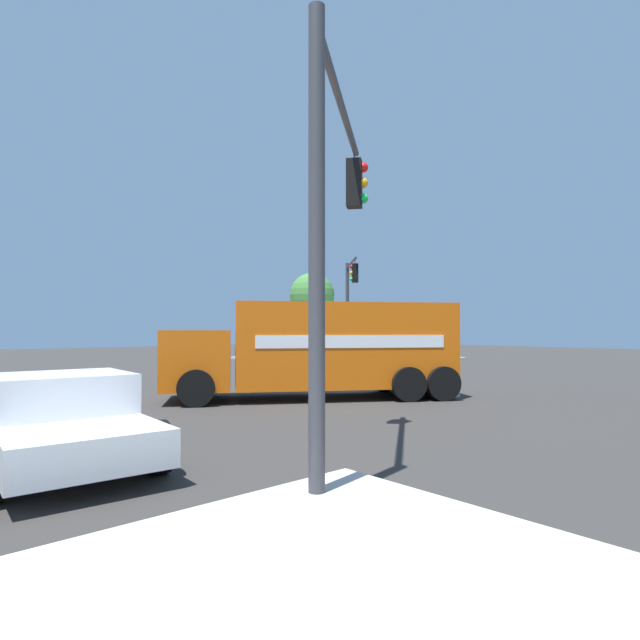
# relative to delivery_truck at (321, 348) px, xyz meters

# --- Properties ---
(ground_plane) EXTENTS (100.00, 100.00, 0.00)m
(ground_plane) POSITION_rel_delivery_truck_xyz_m (-2.08, -0.98, -1.50)
(ground_plane) COLOR #33302D
(sidewalk_corner_near) EXTENTS (11.93, 11.93, 0.14)m
(sidewalk_corner_near) POSITION_rel_delivery_truck_xyz_m (-15.47, -14.36, -1.43)
(sidewalk_corner_near) COLOR beige
(sidewalk_corner_near) RESTS_ON ground
(delivery_truck) EXTENTS (8.57, 6.70, 2.86)m
(delivery_truck) POSITION_rel_delivery_truck_xyz_m (0.00, 0.00, 0.00)
(delivery_truck) COLOR orange
(delivery_truck) RESTS_ON ground
(traffic_light_primary) EXTENTS (2.59, 3.18, 5.75)m
(traffic_light_primary) POSITION_rel_delivery_truck_xyz_m (-9.39, -8.08, 2.42)
(traffic_light_primary) COLOR #38383D
(traffic_light_primary) RESTS_ON sidewalk_corner_near
(traffic_light_secondary) EXTENTS (3.64, 2.88, 5.80)m
(traffic_light_secondary) POSITION_rel_delivery_truck_xyz_m (5.16, 6.06, 2.48)
(traffic_light_secondary) COLOR #38383D
(traffic_light_secondary) RESTS_ON sidewalk_corner_far
(pickup_white) EXTENTS (2.53, 5.32, 1.38)m
(pickup_white) POSITION_rel_delivery_truck_xyz_m (8.06, 2.77, -0.77)
(pickup_white) COLOR white
(pickup_white) RESTS_ON ground
(pedestrian_near_corner) EXTENTS (0.37, 0.45, 1.63)m
(pedestrian_near_corner) POSITION_rel_delivery_truck_xyz_m (-16.31, -13.67, -0.44)
(pedestrian_near_corner) COLOR black
(pedestrian_near_corner) RESTS_ON sidewalk_corner_near
(picket_fence_run) EXTENTS (6.76, 0.05, 0.95)m
(picket_fence_run) POSITION_rel_delivery_truck_xyz_m (-15.47, -20.08, -0.88)
(picket_fence_run) COLOR white
(picket_fence_run) RESTS_ON sidewalk_corner_near
(shade_tree_near) EXTENTS (3.52, 3.52, 6.42)m
(shade_tree_near) POSITION_rel_delivery_truck_xyz_m (-15.80, -18.60, 3.28)
(shade_tree_near) COLOR brown
(shade_tree_near) RESTS_ON sidewalk_corner_near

